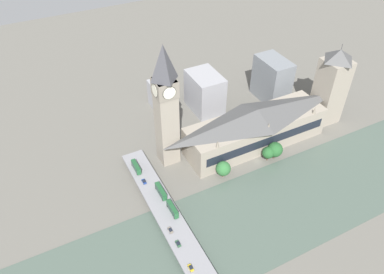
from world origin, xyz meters
TOP-DOWN VIEW (x-y plane):
  - ground_plane at (0.00, 0.00)m, footprint 600.00×600.00m
  - river_water at (-36.14, 0.00)m, footprint 60.27×360.00m
  - parliament_hall at (16.22, -8.00)m, footprint 26.90×95.88m
  - clock_tower at (28.40, 49.71)m, footprint 12.75×12.75m
  - victoria_tower at (16.28, -68.50)m, footprint 17.12×17.12m
  - road_bridge at (-36.14, 70.25)m, footprint 152.54×13.55m
  - double_decker_bus_lead at (-0.56, 67.47)m, footprint 11.79×2.62m
  - double_decker_bus_mid at (24.27, 73.07)m, footprint 10.65×2.62m
  - double_decker_bus_rear at (-15.27, 67.00)m, footprint 11.01×2.48m
  - car_northbound_lead at (-35.12, 73.16)m, footprint 3.92×1.87m
  - car_northbound_tail at (-49.88, 73.51)m, footprint 3.81×1.81m
  - car_southbound_lead at (12.42, 72.75)m, footprint 4.03×1.90m
  - car_southbound_mid at (-25.93, 73.22)m, footprint 3.93×1.74m
  - city_block_west at (83.29, 30.56)m, footprint 20.33×14.28m
  - city_block_center at (56.60, -50.16)m, footprint 29.05×17.74m
  - city_block_east at (67.19, 2.36)m, footprint 28.77×20.45m
  - tree_embankment_near at (-2.09, -11.02)m, footprint 9.79×9.79m
  - tree_embankment_mid at (-1.39, 26.79)m, footprint 9.12×9.12m
  - tree_embankment_far at (-1.67, -6.16)m, footprint 7.74×7.74m

SIDE VIEW (x-z plane):
  - ground_plane at x=0.00m, z-range 0.00..0.00m
  - river_water at x=-36.14m, z-range 0.00..0.30m
  - road_bridge at x=-36.14m, z-range 1.28..5.51m
  - car_southbound_mid at x=-25.93m, z-range 4.23..5.61m
  - car_southbound_lead at x=12.42m, z-range 4.22..5.64m
  - car_northbound_lead at x=-35.12m, z-range 4.23..5.66m
  - car_northbound_tail at x=-49.88m, z-range 4.21..5.69m
  - tree_embankment_far at x=-1.67m, z-range 1.33..11.78m
  - double_decker_bus_mid at x=24.27m, z-range 4.47..9.14m
  - double_decker_bus_lead at x=-0.56m, z-range 4.47..9.26m
  - double_decker_bus_rear at x=-15.27m, z-range 4.49..9.32m
  - tree_embankment_mid at x=-1.39m, z-range 1.24..12.87m
  - tree_embankment_near at x=-2.09m, z-range 1.32..13.77m
  - city_block_west at x=83.29m, z-range 0.00..20.49m
  - parliament_hall at x=16.22m, z-range -0.11..27.96m
  - city_block_east at x=67.19m, z-range 0.00..28.93m
  - city_block_center at x=56.60m, z-range 0.00..33.23m
  - victoria_tower at x=16.28m, z-range -2.00..57.45m
  - clock_tower at x=28.40m, z-range 2.29..82.66m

